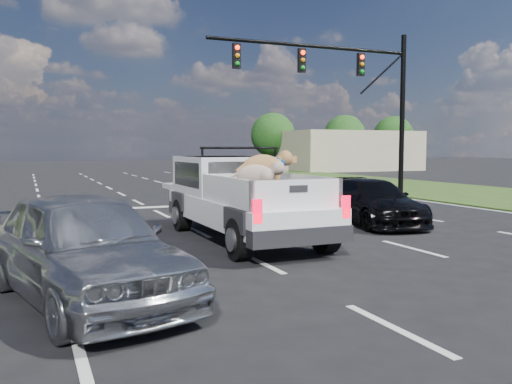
# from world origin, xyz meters

# --- Properties ---
(ground) EXTENTS (160.00, 160.00, 0.00)m
(ground) POSITION_xyz_m (0.00, 0.00, 0.00)
(ground) COLOR black
(ground) RESTS_ON ground
(road_markings) EXTENTS (17.75, 60.00, 0.01)m
(road_markings) POSITION_xyz_m (0.00, 6.56, 0.01)
(road_markings) COLOR silver
(road_markings) RESTS_ON ground
(traffic_signal) EXTENTS (9.11, 0.31, 7.00)m
(traffic_signal) POSITION_xyz_m (7.20, 10.50, 4.73)
(traffic_signal) COLOR black
(traffic_signal) RESTS_ON ground
(building_right) EXTENTS (12.00, 7.00, 3.60)m
(building_right) POSITION_xyz_m (22.00, 34.00, 1.80)
(building_right) COLOR tan
(building_right) RESTS_ON ground
(tree_far_d) EXTENTS (4.20, 4.20, 5.40)m
(tree_far_d) POSITION_xyz_m (16.00, 38.00, 3.29)
(tree_far_d) COLOR #332114
(tree_far_d) RESTS_ON ground
(tree_far_e) EXTENTS (4.20, 4.20, 5.40)m
(tree_far_e) POSITION_xyz_m (24.00, 38.00, 3.29)
(tree_far_e) COLOR #332114
(tree_far_e) RESTS_ON ground
(tree_far_f) EXTENTS (4.20, 4.20, 5.40)m
(tree_far_f) POSITION_xyz_m (30.00, 38.00, 3.29)
(tree_far_f) COLOR #332114
(tree_far_f) RESTS_ON ground
(pickup_truck) EXTENTS (2.21, 5.75, 2.15)m
(pickup_truck) POSITION_xyz_m (-1.14, 2.61, 1.01)
(pickup_truck) COLOR black
(pickup_truck) RESTS_ON ground
(silver_sedan) EXTENTS (2.89, 4.85, 1.55)m
(silver_sedan) POSITION_xyz_m (-5.00, -1.35, 0.77)
(silver_sedan) COLOR #A5A7AB
(silver_sedan) RESTS_ON ground
(black_coupe) EXTENTS (2.37, 4.48, 1.24)m
(black_coupe) POSITION_xyz_m (3.16, 3.49, 0.62)
(black_coupe) COLOR black
(black_coupe) RESTS_ON ground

